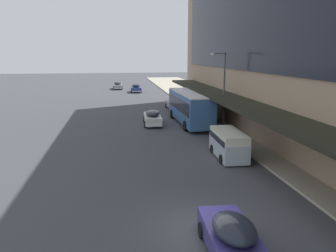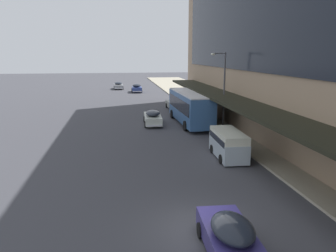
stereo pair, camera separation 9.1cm
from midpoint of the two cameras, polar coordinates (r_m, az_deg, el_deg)
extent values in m
plane|color=#3F3F45|center=(14.82, 6.17, -17.30)|extent=(240.00, 240.00, 0.00)
cube|color=#355D93|center=(34.87, 3.74, 3.30)|extent=(2.83, 10.19, 2.93)
cube|color=black|center=(34.81, 3.75, 3.87)|extent=(2.85, 9.38, 1.29)
cube|color=silver|center=(34.66, 3.78, 5.77)|extent=(2.73, 10.19, 0.12)
cube|color=black|center=(39.62, 1.91, 6.19)|extent=(1.26, 0.10, 0.36)
cylinder|color=black|center=(38.11, 0.58, 2.11)|extent=(0.28, 1.01, 1.00)
cylinder|color=black|center=(38.69, 4.25, 2.23)|extent=(0.28, 1.01, 1.00)
cylinder|color=black|center=(31.82, 2.93, 0.02)|extent=(0.28, 1.01, 1.00)
cylinder|color=black|center=(32.50, 7.25, 0.20)|extent=(0.28, 1.01, 1.00)
cube|color=navy|center=(12.98, 10.79, -19.09)|extent=(1.93, 4.38, 0.75)
ellipsoid|color=#1E232D|center=(12.47, 11.21, -16.98)|extent=(1.63, 2.44, 0.64)
cube|color=silver|center=(14.92, 8.22, -15.52)|extent=(1.64, 0.20, 0.14)
sphere|color=silver|center=(14.67, 6.44, -14.78)|extent=(0.18, 0.18, 0.18)
sphere|color=silver|center=(14.89, 10.11, -14.47)|extent=(0.18, 0.18, 0.18)
cylinder|color=black|center=(14.03, 5.57, -17.62)|extent=(0.17, 0.65, 0.64)
cylinder|color=black|center=(14.45, 12.55, -16.93)|extent=(0.17, 0.65, 0.64)
cube|color=navy|center=(64.72, -5.62, 6.44)|extent=(1.93, 4.16, 0.81)
ellipsoid|color=#1E232D|center=(64.44, -5.62, 7.04)|extent=(1.67, 2.30, 0.65)
cube|color=silver|center=(66.84, -5.69, 6.40)|extent=(1.76, 0.16, 0.14)
cube|color=silver|center=(62.65, -5.53, 6.00)|extent=(1.76, 0.16, 0.14)
sphere|color=silver|center=(66.76, -6.13, 6.65)|extent=(0.18, 0.18, 0.18)
sphere|color=silver|center=(66.80, -5.26, 6.67)|extent=(0.18, 0.18, 0.18)
cylinder|color=black|center=(65.99, -6.47, 6.26)|extent=(0.15, 0.64, 0.64)
cylinder|color=black|center=(66.06, -4.85, 6.30)|extent=(0.15, 0.64, 0.64)
cylinder|color=black|center=(63.45, -6.40, 6.02)|extent=(0.15, 0.64, 0.64)
cylinder|color=black|center=(63.52, -4.72, 6.06)|extent=(0.15, 0.64, 0.64)
cube|color=gray|center=(71.03, -8.77, 6.85)|extent=(1.90, 4.49, 0.74)
ellipsoid|color=#1E232D|center=(71.19, -8.80, 7.38)|extent=(1.65, 2.48, 0.60)
cube|color=silver|center=(68.78, -8.72, 6.49)|extent=(1.74, 0.15, 0.14)
cube|color=silver|center=(73.32, -8.82, 6.85)|extent=(1.74, 0.15, 0.14)
sphere|color=silver|center=(68.79, -8.30, 6.73)|extent=(0.18, 0.18, 0.18)
sphere|color=silver|center=(68.77, -9.14, 6.70)|extent=(0.18, 0.18, 0.18)
cylinder|color=black|center=(69.70, -7.98, 6.55)|extent=(0.15, 0.64, 0.64)
cylinder|color=black|center=(69.66, -9.49, 6.50)|extent=(0.15, 0.64, 0.64)
cylinder|color=black|center=(72.45, -8.07, 6.77)|extent=(0.15, 0.64, 0.64)
cylinder|color=black|center=(72.41, -9.52, 6.72)|extent=(0.15, 0.64, 0.64)
cube|color=beige|center=(34.67, -2.79, 1.26)|extent=(1.89, 4.52, 0.81)
ellipsoid|color=#1E232D|center=(34.33, -2.78, 2.25)|extent=(1.60, 2.51, 0.54)
cube|color=silver|center=(36.94, -3.02, 1.56)|extent=(1.61, 0.19, 0.14)
cube|color=silver|center=(32.50, -2.52, 0.05)|extent=(1.61, 0.19, 0.14)
sphere|color=silver|center=(36.83, -3.75, 2.00)|extent=(0.18, 0.18, 0.18)
sphere|color=silver|center=(36.89, -2.31, 2.03)|extent=(0.18, 0.18, 0.18)
cylinder|color=black|center=(36.03, -4.28, 1.18)|extent=(0.17, 0.65, 0.64)
cylinder|color=black|center=(36.14, -1.60, 1.25)|extent=(0.17, 0.65, 0.64)
cylinder|color=black|center=(33.34, -4.08, 0.26)|extent=(0.17, 0.65, 0.64)
cylinder|color=black|center=(33.45, -1.18, 0.33)|extent=(0.17, 0.65, 0.64)
cube|color=gray|center=(44.50, 1.02, 3.74)|extent=(1.90, 4.28, 0.77)
ellipsoid|color=#1E232D|center=(44.21, 1.08, 4.51)|extent=(1.62, 2.38, 0.55)
cube|color=silver|center=(46.62, 0.45, 3.85)|extent=(1.65, 0.18, 0.14)
cube|color=silver|center=(42.46, 1.64, 3.00)|extent=(1.65, 0.18, 0.14)
sphere|color=silver|center=(46.46, -0.12, 4.18)|extent=(0.18, 0.18, 0.18)
sphere|color=silver|center=(46.65, 1.03, 4.21)|extent=(0.18, 0.18, 0.18)
cylinder|color=black|center=(45.64, -0.40, 3.60)|extent=(0.16, 0.64, 0.64)
cylinder|color=black|center=(45.99, 1.73, 3.67)|extent=(0.16, 0.64, 0.64)
cylinder|color=black|center=(43.10, 0.26, 3.08)|extent=(0.16, 0.64, 0.64)
cylinder|color=black|center=(43.48, 2.50, 3.15)|extent=(0.16, 0.64, 0.64)
cube|color=#ACBDC9|center=(23.96, 10.36, -3.70)|extent=(1.91, 4.36, 1.29)
cube|color=silver|center=(23.76, 10.43, -1.87)|extent=(1.87, 4.27, 0.83)
cube|color=black|center=(23.78, 10.42, -2.09)|extent=(1.93, 3.93, 0.41)
ellipsoid|color=#ACBDC9|center=(25.86, 9.00, -2.13)|extent=(1.63, 0.66, 1.11)
cylinder|color=black|center=(25.00, 7.56, -3.97)|extent=(0.18, 0.65, 0.64)
cylinder|color=black|center=(25.48, 11.38, -3.79)|extent=(0.18, 0.65, 0.64)
cylinder|color=black|center=(22.70, 9.13, -5.72)|extent=(0.18, 0.65, 0.64)
cylinder|color=black|center=(23.24, 13.30, -5.48)|extent=(0.18, 0.65, 0.64)
cylinder|color=#4C4C51|center=(32.05, 9.62, 5.97)|extent=(0.16, 0.16, 7.34)
cylinder|color=#4C4C51|center=(31.67, 8.81, 12.40)|extent=(1.20, 0.10, 0.10)
ellipsoid|color=silver|center=(31.49, 7.74, 12.29)|extent=(0.44, 0.28, 0.20)
camera|label=1|loc=(0.05, -90.09, -0.02)|focal=35.00mm
camera|label=2|loc=(0.05, 89.91, 0.02)|focal=35.00mm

